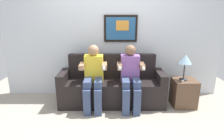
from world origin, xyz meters
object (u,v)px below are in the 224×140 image
at_px(person_on_left, 94,75).
at_px(side_table_right, 184,93).
at_px(person_on_right, 130,75).
at_px(table_lamp, 185,60).
at_px(couch, 112,87).
at_px(spare_remote_on_table, 181,80).

relative_size(person_on_left, side_table_right, 2.22).
bearing_deg(side_table_right, person_on_right, -176.40).
xyz_separation_m(person_on_right, side_table_right, (0.98, 0.06, -0.36)).
bearing_deg(table_lamp, couch, 174.51).
relative_size(side_table_right, spare_remote_on_table, 3.85).
height_order(person_on_left, spare_remote_on_table, person_on_left).
height_order(table_lamp, spare_remote_on_table, table_lamp).
bearing_deg(spare_remote_on_table, table_lamp, 23.94).
relative_size(couch, table_lamp, 4.12).
distance_m(person_on_left, table_lamp, 1.60).
bearing_deg(spare_remote_on_table, couch, 173.60).
bearing_deg(side_table_right, table_lamp, -159.40).
bearing_deg(side_table_right, couch, 175.33).
relative_size(person_on_right, side_table_right, 2.22).
distance_m(couch, person_on_left, 0.46).
bearing_deg(person_on_right, table_lamp, 2.84).
height_order(person_on_right, spare_remote_on_table, person_on_right).
xyz_separation_m(table_lamp, spare_remote_on_table, (-0.04, -0.02, -0.35)).
xyz_separation_m(couch, person_on_right, (0.32, -0.17, 0.29)).
xyz_separation_m(couch, spare_remote_on_table, (1.22, -0.14, 0.20)).
distance_m(table_lamp, spare_remote_on_table, 0.35).
bearing_deg(person_on_left, table_lamp, 1.68).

